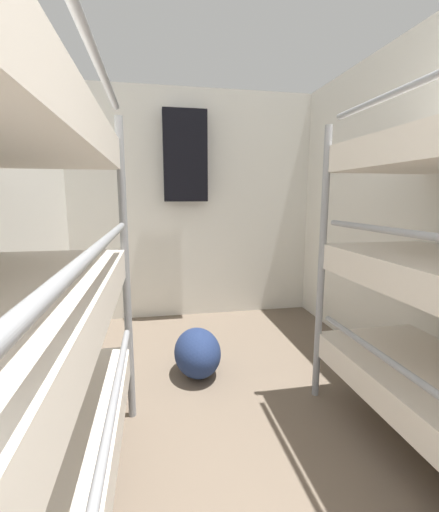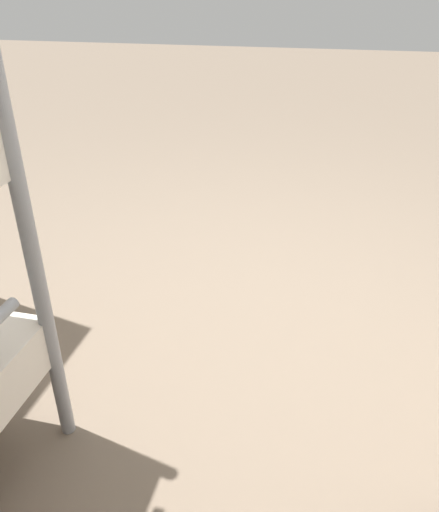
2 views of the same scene
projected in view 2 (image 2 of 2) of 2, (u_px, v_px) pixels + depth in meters
The scene contains 1 object.
ground_plane at pixel (274, 347), 2.00m from camera, with size 20.00×20.00×0.00m, color #6B5B4C.
Camera 2 is at (-0.15, 1.58, 1.29)m, focal length 35.00 mm.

